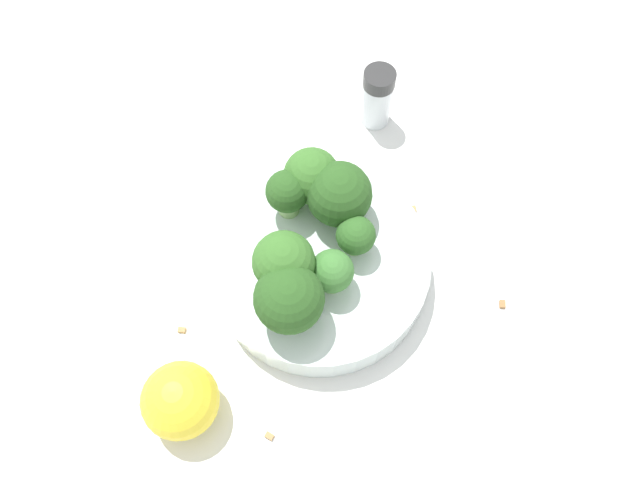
# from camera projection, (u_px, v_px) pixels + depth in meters

# --- Properties ---
(ground_plane) EXTENTS (3.00, 3.00, 0.00)m
(ground_plane) POSITION_uv_depth(u_px,v_px,m) (320.00, 273.00, 0.55)
(ground_plane) COLOR white
(bowl) EXTENTS (0.19, 0.19, 0.04)m
(bowl) POSITION_uv_depth(u_px,v_px,m) (320.00, 265.00, 0.53)
(bowl) COLOR silver
(bowl) RESTS_ON ground_plane
(broccoli_floret_0) EXTENTS (0.03, 0.03, 0.04)m
(broccoli_floret_0) POSITION_uv_depth(u_px,v_px,m) (332.00, 272.00, 0.49)
(broccoli_floret_0) COLOR #8EB770
(broccoli_floret_0) RESTS_ON bowl
(broccoli_floret_1) EXTENTS (0.05, 0.05, 0.06)m
(broccoli_floret_1) POSITION_uv_depth(u_px,v_px,m) (312.00, 176.00, 0.52)
(broccoli_floret_1) COLOR #84AD66
(broccoli_floret_1) RESTS_ON bowl
(broccoli_floret_2) EXTENTS (0.05, 0.05, 0.06)m
(broccoli_floret_2) POSITION_uv_depth(u_px,v_px,m) (289.00, 299.00, 0.46)
(broccoli_floret_2) COLOR #8EB770
(broccoli_floret_2) RESTS_ON bowl
(broccoli_floret_3) EXTENTS (0.03, 0.03, 0.04)m
(broccoli_floret_3) POSITION_uv_depth(u_px,v_px,m) (356.00, 236.00, 0.50)
(broccoli_floret_3) COLOR #84AD66
(broccoli_floret_3) RESTS_ON bowl
(broccoli_floret_4) EXTENTS (0.04, 0.04, 0.05)m
(broccoli_floret_4) POSITION_uv_depth(u_px,v_px,m) (287.00, 193.00, 0.51)
(broccoli_floret_4) COLOR #8EB770
(broccoli_floret_4) RESTS_ON bowl
(broccoli_floret_5) EXTENTS (0.05, 0.05, 0.06)m
(broccoli_floret_5) POSITION_uv_depth(u_px,v_px,m) (339.00, 194.00, 0.51)
(broccoli_floret_5) COLOR #84AD66
(broccoli_floret_5) RESTS_ON bowl
(broccoli_floret_6) EXTENTS (0.05, 0.05, 0.06)m
(broccoli_floret_6) POSITION_uv_depth(u_px,v_px,m) (284.00, 263.00, 0.47)
(broccoli_floret_6) COLOR #84AD66
(broccoli_floret_6) RESTS_ON bowl
(pepper_shaker) EXTENTS (0.03, 0.03, 0.07)m
(pepper_shaker) POSITION_uv_depth(u_px,v_px,m) (377.00, 97.00, 0.59)
(pepper_shaker) COLOR silver
(pepper_shaker) RESTS_ON ground_plane
(lemon_wedge) EXTENTS (0.06, 0.06, 0.06)m
(lemon_wedge) POSITION_uv_depth(u_px,v_px,m) (180.00, 400.00, 0.47)
(lemon_wedge) COLOR yellow
(lemon_wedge) RESTS_ON ground_plane
(almond_crumb_0) EXTENTS (0.00, 0.01, 0.01)m
(almond_crumb_0) POSITION_uv_depth(u_px,v_px,m) (181.00, 329.00, 0.52)
(almond_crumb_0) COLOR #AD7F4C
(almond_crumb_0) RESTS_ON ground_plane
(almond_crumb_1) EXTENTS (0.01, 0.00, 0.01)m
(almond_crumb_1) POSITION_uv_depth(u_px,v_px,m) (503.00, 303.00, 0.53)
(almond_crumb_1) COLOR olive
(almond_crumb_1) RESTS_ON ground_plane
(almond_crumb_2) EXTENTS (0.01, 0.01, 0.01)m
(almond_crumb_2) POSITION_uv_depth(u_px,v_px,m) (412.00, 208.00, 0.57)
(almond_crumb_2) COLOR #AD7F4C
(almond_crumb_2) RESTS_ON ground_plane
(almond_crumb_3) EXTENTS (0.01, 0.01, 0.01)m
(almond_crumb_3) POSITION_uv_depth(u_px,v_px,m) (269.00, 436.00, 0.49)
(almond_crumb_3) COLOR #AD7F4C
(almond_crumb_3) RESTS_ON ground_plane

